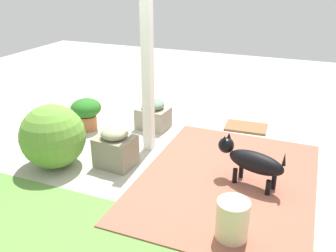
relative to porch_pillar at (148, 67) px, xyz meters
name	(u,v)px	position (x,y,z in m)	size (l,w,h in m)	color
ground_plane	(169,159)	(-0.34, 0.20, -1.04)	(12.00, 12.00, 0.00)	#AEA999
brick_path	(227,180)	(-1.10, 0.40, -1.03)	(1.80, 2.40, 0.02)	#9D5945
porch_pillar	(148,67)	(0.00, 0.00, 0.00)	(0.11, 0.11, 2.08)	white
stone_planter_nearest	(153,115)	(0.21, -0.59, -0.84)	(0.45, 0.37, 0.42)	gray
stone_planter_mid	(115,148)	(0.17, 0.55, -0.82)	(0.45, 0.38, 0.48)	gray
round_shrub	(53,136)	(0.81, 0.81, -0.67)	(0.73, 0.73, 0.73)	#609534
terracotta_pot_broad	(86,111)	(1.05, -0.21, -0.77)	(0.42, 0.42, 0.45)	#B1633C
dog	(251,160)	(-1.34, 0.41, -0.75)	(0.73, 0.36, 0.51)	black
ceramic_urn	(232,220)	(-1.35, 1.29, -0.86)	(0.28, 0.28, 0.37)	beige
doormat	(246,127)	(-1.02, -1.08, -1.02)	(0.57, 0.39, 0.03)	brown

